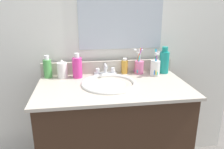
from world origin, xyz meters
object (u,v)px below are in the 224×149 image
faucet (105,71)px  bottle_lotion_white (62,70)px  bottle_toner_green (48,68)px  bottle_soap_pink (77,67)px  cup_white_ceramic (155,67)px  bottle_mouthwash_teal (164,61)px  cup_pink (139,66)px  bottle_oil_amber (125,66)px

faucet → bottle_lotion_white: (-0.30, -0.02, 0.03)m
bottle_toner_green → bottle_lotion_white: bearing=-11.6°
bottle_soap_pink → bottle_toner_green: bearing=171.9°
faucet → cup_white_ceramic: size_ratio=0.85×
faucet → bottle_toner_green: bottle_toner_green is taller
faucet → bottle_mouthwash_teal: 0.43m
faucet → bottle_soap_pink: bottle_soap_pink is taller
bottle_toner_green → cup_pink: 0.64m
bottle_lotion_white → bottle_oil_amber: 0.44m
faucet → bottle_mouthwash_teal: bearing=-1.7°
bottle_oil_amber → cup_white_ceramic: size_ratio=0.60×
bottle_lotion_white → bottle_soap_pink: (0.10, -0.01, 0.02)m
cup_white_ceramic → bottle_toner_green: bearing=175.4°
bottle_oil_amber → bottle_mouthwash_teal: bearing=-6.2°
bottle_mouthwash_teal → cup_pink: size_ratio=1.02×
cup_white_ceramic → bottle_oil_amber: bearing=159.0°
bottle_oil_amber → cup_white_ceramic: bearing=-21.0°
bottle_mouthwash_teal → bottle_soap_pink: bearing=-178.5°
faucet → cup_white_ceramic: 0.35m
bottle_toner_green → bottle_mouthwash_teal: 0.82m
bottle_oil_amber → bottle_soap_pink: (-0.34, -0.05, 0.02)m
bottle_oil_amber → cup_pink: (0.10, -0.02, 0.00)m
bottle_toner_green → bottle_lotion_white: size_ratio=1.21×
faucet → bottle_lotion_white: 0.30m
bottle_soap_pink → cup_white_ceramic: bearing=-3.3°
bottle_toner_green → cup_white_ceramic: bearing=-4.6°
bottle_lotion_white → bottle_soap_pink: size_ratio=0.76×
faucet → cup_pink: size_ratio=0.85×
bottle_lotion_white → faucet: bearing=4.0°
bottle_soap_pink → bottle_oil_amber: bearing=8.0°
bottle_soap_pink → bottle_lotion_white: bearing=175.5°
bottle_toner_green → bottle_mouthwash_teal: bottle_mouthwash_teal is taller
bottle_lotion_white → cup_pink: size_ratio=0.68×
bottle_mouthwash_teal → cup_white_ceramic: bearing=-150.0°
faucet → cup_pink: 0.25m
cup_white_ceramic → bottle_lotion_white: bearing=176.5°
faucet → bottle_lotion_white: bearing=-176.0°
bottle_soap_pink → cup_pink: size_ratio=0.90×
bottle_oil_amber → cup_white_ceramic: (0.20, -0.08, 0.01)m
faucet → bottle_mouthwash_teal: bottle_mouthwash_teal is taller
cup_white_ceramic → bottle_mouthwash_teal: bearing=30.0°
bottle_lotion_white → cup_pink: bearing=2.1°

